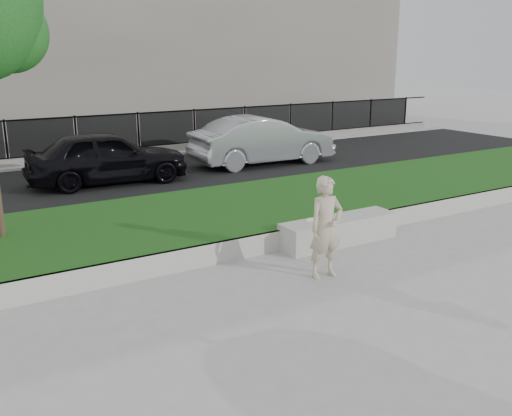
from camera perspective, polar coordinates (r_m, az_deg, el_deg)
ground at (r=9.95m, az=4.05°, el=-6.30°), size 90.00×90.00×0.00m
grass_bank at (r=12.32m, az=-4.03°, el=-1.04°), size 34.00×4.00×0.40m
grass_kerb at (r=10.69m, az=0.84°, el=-3.57°), size 34.00×0.08×0.40m
street at (r=17.29m, az=-12.49°, el=2.80°), size 34.00×7.00×0.04m
far_pavement at (r=21.52m, az=-16.48°, el=5.07°), size 34.00×3.00×0.12m
iron_fence at (r=20.49m, az=-15.83°, el=5.99°), size 32.00×0.30×1.50m
building_facade at (r=28.07m, az=-21.26°, el=17.08°), size 34.00×10.00×10.00m
stone_bench at (r=11.39m, az=8.28°, el=-2.24°), size 2.52×0.63×0.51m
man at (r=9.49m, az=7.01°, el=-1.95°), size 0.65×0.44×1.73m
book at (r=11.04m, az=5.55°, el=-1.24°), size 0.28×0.26×0.03m
car_dark at (r=16.70m, az=-14.67°, el=4.96°), size 4.58×2.10×1.52m
car_silver at (r=19.02m, az=0.67°, el=6.78°), size 4.87×1.82×1.59m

